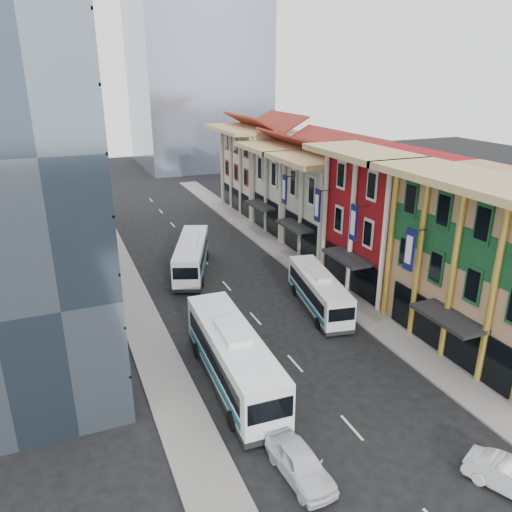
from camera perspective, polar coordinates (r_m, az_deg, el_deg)
name	(u,v)px	position (r m, az deg, el deg)	size (l,w,h in m)	color
ground	(362,439)	(29.07, 12.02, -19.79)	(200.00, 200.00, 0.00)	black
sidewalk_right	(309,272)	(49.11, 6.02, -1.80)	(3.00, 90.00, 0.15)	slate
sidewalk_left	(133,300)	(44.19, -13.88, -4.94)	(3.00, 90.00, 0.15)	slate
shophouse_tan	(501,267)	(37.89, 26.20, -1.12)	(8.00, 14.00, 12.00)	tan
shophouse_red	(392,221)	(46.13, 15.30, 3.89)	(8.00, 10.00, 12.00)	maroon
shophouse_cream_near	(336,207)	(53.90, 9.14, 5.60)	(8.00, 9.00, 10.00)	beige
shophouse_cream_mid	(298,189)	(61.52, 4.78, 7.63)	(8.00, 9.00, 10.00)	beige
shophouse_cream_far	(264,170)	(70.72, 0.88, 9.79)	(8.00, 12.00, 11.00)	beige
office_block_far	(28,182)	(60.98, -24.57, 7.67)	(10.00, 18.00, 14.00)	gray
bus_left_near	(233,356)	(31.49, -2.63, -11.37)	(2.89, 12.34, 3.96)	white
bus_left_far	(192,255)	(48.76, -7.38, 0.09)	(2.56, 10.95, 3.51)	silver
bus_right	(319,291)	(41.34, 7.18, -3.95)	(2.36, 10.06, 3.23)	white
sedan_left	(300,463)	(26.16, 5.07, -22.47)	(1.87, 4.63, 1.57)	white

